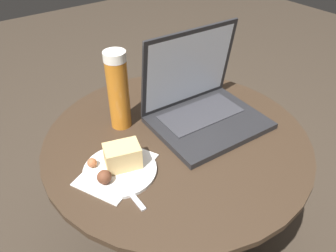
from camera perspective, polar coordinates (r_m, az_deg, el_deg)
ground_plane at (r=1.34m, az=1.15°, el=-19.83°), size 6.00×6.00×0.00m
table at (r=1.03m, az=1.41°, el=-7.67°), size 0.76×0.76×0.54m
napkin at (r=0.85m, az=-8.91°, el=-7.45°), size 0.23×0.21×0.00m
laptop at (r=0.98m, az=5.87°, el=3.81°), size 0.33×0.27×0.27m
beer_glass at (r=0.93m, az=-8.67°, el=6.11°), size 0.06×0.06×0.23m
snack_plate at (r=0.83m, az=-8.41°, el=-6.51°), size 0.19×0.19×0.07m
fork at (r=0.81m, az=-8.14°, el=-9.62°), size 0.02×0.18×0.00m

